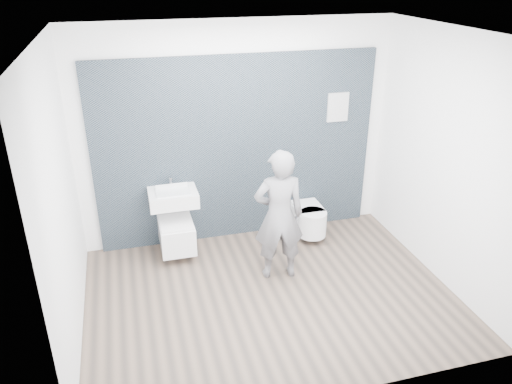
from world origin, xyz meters
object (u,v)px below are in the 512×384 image
object	(u,v)px
washbasin	(173,197)
toilet_square	(176,232)
toilet_rounded	(309,219)
visitor	(279,216)

from	to	relation	value
washbasin	toilet_square	xyz separation A→B (m)	(0.00, -0.07, -0.45)
toilet_square	toilet_rounded	xyz separation A→B (m)	(1.76, -0.02, -0.05)
washbasin	toilet_square	distance (m)	0.46
toilet_square	toilet_rounded	size ratio (longest dim) A/B	1.27
toilet_rounded	visitor	distance (m)	1.14
washbasin	toilet_rounded	size ratio (longest dim) A/B	0.93
washbasin	visitor	world-z (taller)	visitor
toilet_square	toilet_rounded	distance (m)	1.76
washbasin	toilet_rounded	xyz separation A→B (m)	(1.76, -0.10, -0.50)
washbasin	toilet_square	world-z (taller)	washbasin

